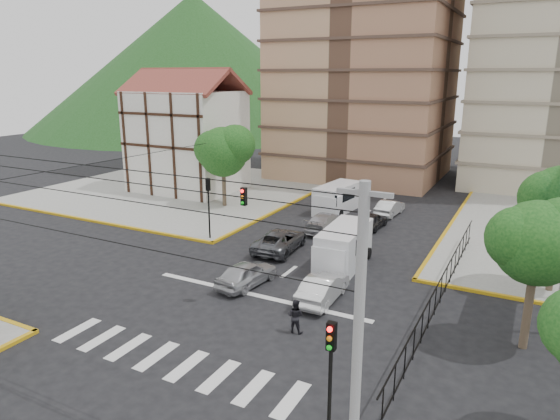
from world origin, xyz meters
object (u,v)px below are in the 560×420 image
Objects in this scene: van_right_lane at (343,248)px; traffic_light_nw at (208,198)px; van_left_lane at (336,199)px; pedestrian_crosswalk at (295,316)px; car_white_front_right at (323,288)px; traffic_light_se at (331,366)px; car_silver_front_left at (247,274)px.

traffic_light_nw is at bearing 174.34° from van_right_lane.
pedestrian_crosswalk is at bearing -67.39° from van_left_lane.
traffic_light_nw is 14.77m from pedestrian_crosswalk.
van_left_lane is at bearing -71.83° from car_white_front_right.
traffic_light_nw is at bearing -27.39° from car_white_front_right.
car_white_front_right is (-4.43, 10.08, -2.40)m from traffic_light_se.
van_right_lane is at bearing 109.15° from traffic_light_se.
traffic_light_se reaches higher than pedestrian_crosswalk.
van_left_lane is (-5.00, 11.62, -0.04)m from van_right_lane.
traffic_light_nw is 10.53m from van_right_lane.
van_left_lane is at bearing -75.87° from pedestrian_crosswalk.
van_left_lane is 21.21m from pedestrian_crosswalk.
car_white_front_right is at bearing -89.75° from pedestrian_crosswalk.
traffic_light_se is 1.02× the size of car_white_front_right.
traffic_light_nw reaches higher than car_white_front_right.
traffic_light_nw reaches higher than pedestrian_crosswalk.
van_right_lane reaches higher than pedestrian_crosswalk.
traffic_light_nw is 9.02m from car_silver_front_left.
traffic_light_se is 0.79× the size of van_left_lane.
car_silver_front_left is at bearing -79.62° from van_left_lane.
car_silver_front_left reaches higher than car_white_front_right.
traffic_light_se is 0.78× the size of van_right_lane.
car_white_front_right is (0.83, -5.06, -0.49)m from van_right_lane.
traffic_light_se and traffic_light_nw have the same top height.
van_left_lane reaches higher than car_silver_front_left.
traffic_light_nw is 2.72× the size of pedestrian_crosswalk.
van_left_lane is at bearing 64.40° from traffic_light_nw.
car_silver_front_left is 2.59× the size of pedestrian_crosswalk.
traffic_light_se is 22.06m from traffic_light_nw.
car_white_front_right is at bearing -170.61° from car_silver_front_left.
car_silver_front_left is 0.97× the size of car_white_front_right.
traffic_light_nw is 12.52m from van_left_lane.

